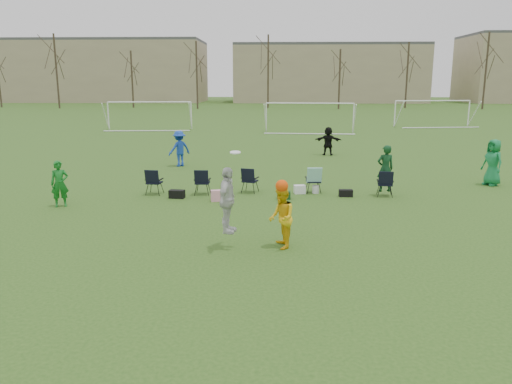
{
  "coord_description": "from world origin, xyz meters",
  "views": [
    {
      "loc": [
        1.06,
        -10.29,
        4.17
      ],
      "look_at": [
        0.57,
        2.88,
        1.25
      ],
      "focal_mm": 35.0,
      "sensor_mm": 36.0,
      "label": 1
    }
  ],
  "objects_px": {
    "goal_left": "(150,108)",
    "goal_mid": "(310,109)",
    "goal_right": "(433,106)",
    "fielder_green_near": "(60,184)",
    "center_contest": "(256,209)",
    "fielder_black": "(328,141)",
    "fielder_blue": "(179,149)",
    "fielder_green_far": "(493,162)"
  },
  "relations": [
    {
      "from": "fielder_blue",
      "to": "center_contest",
      "type": "xyz_separation_m",
      "value": [
        4.31,
        -12.5,
        0.14
      ]
    },
    {
      "from": "fielder_black",
      "to": "goal_left",
      "type": "distance_m",
      "value": 20.98
    },
    {
      "from": "center_contest",
      "to": "fielder_green_far",
      "type": "bearing_deg",
      "value": 41.5
    },
    {
      "from": "fielder_black",
      "to": "goal_mid",
      "type": "xyz_separation_m",
      "value": [
        -0.17,
        13.43,
        1.11
      ]
    },
    {
      "from": "fielder_green_near",
      "to": "goal_mid",
      "type": "xyz_separation_m",
      "value": [
        10.2,
        26.01,
        1.13
      ]
    },
    {
      "from": "fielder_blue",
      "to": "fielder_black",
      "type": "relative_size",
      "value": 1.09
    },
    {
      "from": "fielder_green_near",
      "to": "fielder_green_far",
      "type": "xyz_separation_m",
      "value": [
        16.19,
        4.18,
        0.16
      ]
    },
    {
      "from": "fielder_green_near",
      "to": "fielder_green_far",
      "type": "height_order",
      "value": "fielder_green_far"
    },
    {
      "from": "goal_right",
      "to": "center_contest",
      "type": "bearing_deg",
      "value": -121.07
    },
    {
      "from": "fielder_black",
      "to": "goal_right",
      "type": "height_order",
      "value": "goal_right"
    },
    {
      "from": "fielder_black",
      "to": "center_contest",
      "type": "distance_m",
      "value": 17.06
    },
    {
      "from": "fielder_blue",
      "to": "goal_left",
      "type": "bearing_deg",
      "value": -111.76
    },
    {
      "from": "fielder_green_near",
      "to": "goal_left",
      "type": "relative_size",
      "value": 0.21
    },
    {
      "from": "goal_left",
      "to": "goal_mid",
      "type": "bearing_deg",
      "value": -13.13
    },
    {
      "from": "fielder_blue",
      "to": "goal_right",
      "type": "distance_m",
      "value": 30.77
    },
    {
      "from": "goal_mid",
      "to": "goal_right",
      "type": "bearing_deg",
      "value": 30.57
    },
    {
      "from": "center_contest",
      "to": "goal_mid",
      "type": "distance_m",
      "value": 30.32
    },
    {
      "from": "center_contest",
      "to": "fielder_green_near",
      "type": "bearing_deg",
      "value": 148.93
    },
    {
      "from": "fielder_blue",
      "to": "fielder_green_far",
      "type": "bearing_deg",
      "value": 123.3
    },
    {
      "from": "fielder_green_near",
      "to": "goal_mid",
      "type": "height_order",
      "value": "goal_mid"
    },
    {
      "from": "goal_mid",
      "to": "fielder_green_near",
      "type": "bearing_deg",
      "value": -107.41
    },
    {
      "from": "fielder_green_near",
      "to": "center_contest",
      "type": "relative_size",
      "value": 0.63
    },
    {
      "from": "fielder_green_near",
      "to": "fielder_blue",
      "type": "xyz_separation_m",
      "value": [
        2.51,
        8.39,
        0.1
      ]
    },
    {
      "from": "fielder_blue",
      "to": "center_contest",
      "type": "bearing_deg",
      "value": 69.42
    },
    {
      "from": "fielder_green_near",
      "to": "fielder_black",
      "type": "height_order",
      "value": "fielder_black"
    },
    {
      "from": "fielder_green_far",
      "to": "fielder_black",
      "type": "height_order",
      "value": "fielder_green_far"
    },
    {
      "from": "fielder_green_far",
      "to": "goal_left",
      "type": "relative_size",
      "value": 0.26
    },
    {
      "from": "fielder_green_near",
      "to": "center_contest",
      "type": "height_order",
      "value": "center_contest"
    },
    {
      "from": "goal_right",
      "to": "fielder_green_near",
      "type": "bearing_deg",
      "value": -132.74
    },
    {
      "from": "fielder_green_far",
      "to": "fielder_black",
      "type": "bearing_deg",
      "value": -169.82
    },
    {
      "from": "fielder_blue",
      "to": "goal_mid",
      "type": "bearing_deg",
      "value": -153.17
    },
    {
      "from": "center_contest",
      "to": "goal_mid",
      "type": "xyz_separation_m",
      "value": [
        3.38,
        30.12,
        0.89
      ]
    },
    {
      "from": "goal_left",
      "to": "fielder_green_near",
      "type": "bearing_deg",
      "value": -87.27
    },
    {
      "from": "fielder_green_near",
      "to": "fielder_green_far",
      "type": "distance_m",
      "value": 16.72
    },
    {
      "from": "goal_right",
      "to": "fielder_green_far",
      "type": "bearing_deg",
      "value": -110.19
    },
    {
      "from": "fielder_blue",
      "to": "center_contest",
      "type": "relative_size",
      "value": 0.71
    },
    {
      "from": "fielder_black",
      "to": "goal_mid",
      "type": "relative_size",
      "value": 0.22
    },
    {
      "from": "fielder_green_near",
      "to": "goal_left",
      "type": "height_order",
      "value": "goal_left"
    },
    {
      "from": "goal_left",
      "to": "goal_mid",
      "type": "relative_size",
      "value": 1.0
    },
    {
      "from": "fielder_green_near",
      "to": "goal_left",
      "type": "bearing_deg",
      "value": 75.41
    },
    {
      "from": "goal_left",
      "to": "goal_right",
      "type": "relative_size",
      "value": 1.01
    },
    {
      "from": "fielder_green_far",
      "to": "center_contest",
      "type": "bearing_deg",
      "value": -73.05
    }
  ]
}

